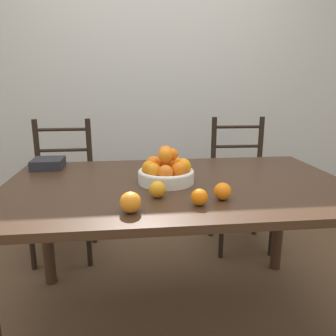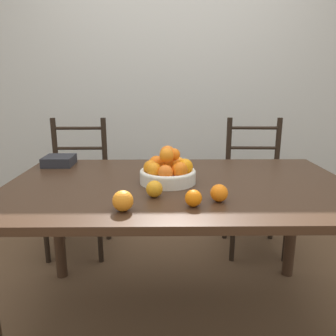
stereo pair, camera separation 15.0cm
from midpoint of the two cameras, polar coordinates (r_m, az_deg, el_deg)
ground_plane at (r=1.97m, az=-0.95°, el=-24.76°), size 12.00×12.00×0.00m
wall_back at (r=3.09m, az=-4.03°, el=15.39°), size 8.00×0.06×2.60m
dining_table at (r=1.63m, az=-1.05°, el=-5.74°), size 1.67×1.01×0.78m
fruit_bowl at (r=1.59m, az=-3.04°, el=-0.48°), size 0.27×0.27×0.18m
orange_loose_0 at (r=1.36m, az=6.41°, el=-4.09°), size 0.07×0.07×0.07m
orange_loose_1 at (r=1.30m, az=2.18°, el=-5.14°), size 0.07×0.07×0.07m
orange_loose_2 at (r=1.39m, az=-4.94°, el=-3.75°), size 0.07×0.07×0.07m
orange_loose_3 at (r=1.24m, az=-10.02°, el=-5.97°), size 0.08×0.08×0.08m
chair_left at (r=2.54m, az=-19.39°, el=-4.31°), size 0.42×0.40×1.00m
chair_right at (r=2.59m, az=10.83°, el=-3.38°), size 0.43×0.41×1.00m
book_stack at (r=2.01m, az=-22.19°, el=0.71°), size 0.17×0.17×0.06m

